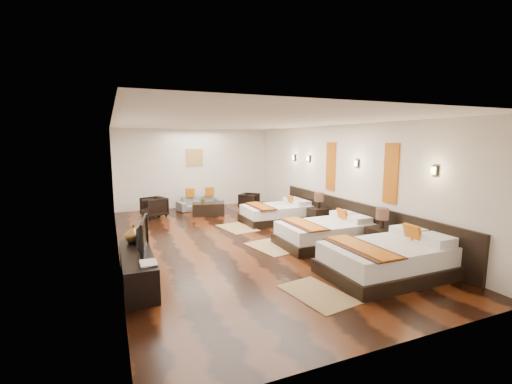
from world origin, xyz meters
name	(u,v)px	position (x,y,z in m)	size (l,w,h in m)	color
floor	(241,241)	(0.00, 0.00, 0.00)	(5.50, 9.50, 0.01)	black
ceiling	(240,123)	(0.00, 0.00, 2.80)	(5.50, 9.50, 0.01)	white
back_wall	(195,168)	(0.00, 4.75, 1.40)	(5.50, 0.01, 2.80)	silver
left_wall	(115,190)	(-2.75, 0.00, 1.40)	(0.01, 9.50, 2.80)	silver
right_wall	(338,178)	(2.75, 0.00, 1.40)	(0.01, 9.50, 2.80)	silver
headboard_panel	(355,220)	(2.71, -0.80, 0.45)	(0.08, 6.60, 0.90)	black
bed_near	(389,259)	(1.70, -3.04, 0.30)	(2.32, 1.46, 0.88)	black
bed_mid	(325,233)	(1.70, -1.03, 0.28)	(2.12, 1.33, 0.81)	black
bed_far	(277,213)	(1.70, 1.47, 0.26)	(2.00, 1.26, 0.76)	black
nightstand_a	(381,237)	(2.44, -2.02, 0.34)	(0.50, 0.50, 0.98)	black
nightstand_b	(319,215)	(2.44, 0.40, 0.34)	(0.49, 0.49, 0.98)	black
jute_mat_near	(317,294)	(0.07, -3.23, 0.01)	(0.75, 1.20, 0.01)	#98794D
jute_mat_mid	(271,247)	(0.45, -0.75, 0.01)	(0.75, 1.20, 0.01)	#98794D
jute_mat_far	(237,228)	(0.33, 1.20, 0.01)	(0.75, 1.20, 0.01)	#98794D
tv_console	(138,269)	(-2.50, -1.75, 0.28)	(0.50, 1.80, 0.55)	black
tv	(138,235)	(-2.45, -1.58, 0.82)	(0.94, 0.12, 0.54)	black
book	(140,264)	(-2.50, -2.34, 0.57)	(0.25, 0.33, 0.03)	black
figurine	(133,234)	(-2.50, -1.05, 0.71)	(0.32, 0.32, 0.33)	brown
sofa	(200,203)	(0.04, 4.18, 0.23)	(1.57, 0.61, 0.46)	slate
armchair_left	(154,207)	(-1.59, 3.60, 0.31)	(0.67, 0.69, 0.63)	black
armchair_right	(249,201)	(1.66, 3.60, 0.28)	(0.59, 0.61, 0.55)	black
coffee_table	(208,209)	(0.04, 3.13, 0.20)	(1.00, 0.50, 0.40)	black
table_plant	(203,199)	(-0.11, 3.17, 0.53)	(0.23, 0.20, 0.26)	#2C551C
orange_panel_a	(391,173)	(2.73, -1.90, 1.70)	(0.04, 0.40, 1.30)	#D86014
orange_panel_b	(331,166)	(2.73, 0.30, 1.70)	(0.04, 0.40, 1.30)	#D86014
sconce_near	(435,171)	(2.70, -3.00, 1.85)	(0.07, 0.12, 0.18)	black
sconce_mid	(357,163)	(2.70, -0.80, 1.85)	(0.07, 0.12, 0.18)	black
sconce_far	(309,159)	(2.70, 1.40, 1.85)	(0.07, 0.12, 0.18)	black
sconce_lounge	(294,157)	(2.70, 2.30, 1.85)	(0.07, 0.12, 0.18)	black
gold_artwork	(194,157)	(0.00, 4.73, 1.80)	(0.60, 0.04, 0.60)	#AD873F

